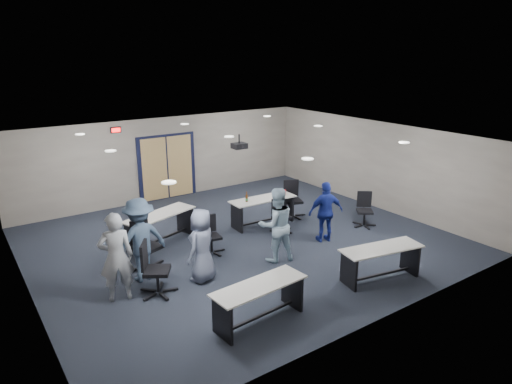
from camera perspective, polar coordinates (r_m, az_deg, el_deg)
floor at (r=11.94m, az=-1.90°, el=-6.14°), size 10.00×10.00×0.00m
back_wall at (r=15.32m, az=-11.15°, el=4.15°), size 10.00×0.04×2.70m
front_wall at (r=8.29m, az=15.31°, el=-7.51°), size 10.00×0.04×2.70m
left_wall at (r=9.87m, az=-27.25°, el=-4.83°), size 0.04×9.00×2.70m
right_wall at (r=14.69m, az=14.69°, el=3.34°), size 0.04×9.00×2.70m
ceiling at (r=11.15m, az=-2.03°, el=6.71°), size 10.00×9.00×0.04m
double_door at (r=15.36m, az=-11.03°, el=3.03°), size 2.00×0.07×2.20m
exit_sign at (r=14.51m, az=-17.13°, el=7.42°), size 0.32×0.07×0.18m
ceiling_projector at (r=11.77m, az=-2.10°, el=5.81°), size 0.35×0.32×0.37m
ceiling_can_lights at (r=11.36m, az=-2.72°, el=6.75°), size 6.24×5.74×0.02m
table_front_left at (r=8.41m, az=0.41°, el=-12.93°), size 1.87×0.74×0.74m
table_front_right at (r=10.20m, az=15.34°, el=-7.91°), size 1.91×0.95×0.74m
table_back_left at (r=11.87m, az=-11.89°, el=-3.84°), size 2.05×1.23×0.79m
table_back_right at (r=12.86m, az=0.86°, el=-1.80°), size 1.94×0.71×1.06m
chair_back_a at (r=10.52m, az=-13.36°, el=-6.48°), size 0.95×0.95×1.17m
chair_back_b at (r=11.11m, az=-5.59°, el=-5.42°), size 0.67×0.67×0.94m
chair_back_c at (r=12.37m, az=3.25°, el=-2.99°), size 0.62×0.62×0.93m
chair_back_d at (r=13.48m, az=4.68°, el=-0.95°), size 0.88×0.88×1.08m
chair_loose_left at (r=9.46m, az=-12.28°, el=-9.34°), size 0.98×0.98×1.13m
chair_loose_right at (r=13.10m, az=13.44°, el=-2.19°), size 0.85×0.85×0.97m
person_gray at (r=9.31m, az=-17.08°, el=-7.79°), size 0.75×0.58×1.83m
person_plaid at (r=9.76m, az=-6.79°, el=-6.63°), size 0.93×0.82×1.61m
person_lightblue at (r=10.57m, az=2.54°, el=-4.12°), size 1.00×0.86×1.78m
person_navy at (r=11.80m, az=8.72°, el=-2.47°), size 1.01×0.66×1.59m
person_back at (r=9.99m, az=-14.30°, el=-5.81°), size 1.24×0.79×1.83m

